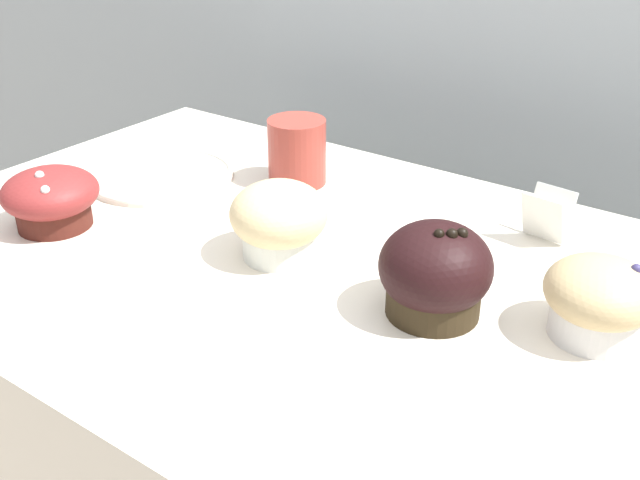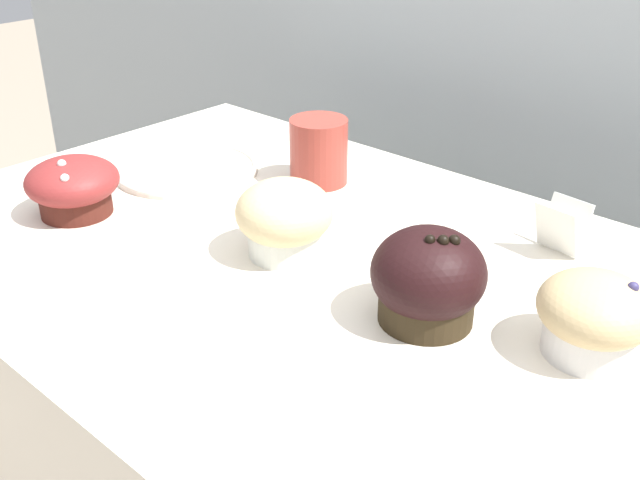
{
  "view_description": "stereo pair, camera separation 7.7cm",
  "coord_description": "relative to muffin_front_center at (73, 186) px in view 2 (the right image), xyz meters",
  "views": [
    {
      "loc": [
        0.44,
        -0.58,
        1.33
      ],
      "look_at": [
        0.04,
        -0.02,
        0.97
      ],
      "focal_mm": 42.0,
      "sensor_mm": 36.0,
      "label": 1
    },
    {
      "loc": [
        0.5,
        -0.53,
        1.33
      ],
      "look_at": [
        0.04,
        -0.02,
        0.97
      ],
      "focal_mm": 42.0,
      "sensor_mm": 36.0,
      "label": 2
    }
  ],
  "objects": [
    {
      "name": "coffee_cup",
      "position": [
        0.15,
        0.28,
        0.01
      ],
      "size": [
        0.08,
        0.11,
        0.09
      ],
      "color": "#99382D",
      "rests_on": "display_counter"
    },
    {
      "name": "muffin_back_right",
      "position": [
        0.6,
        0.15,
        0.0
      ],
      "size": [
        0.1,
        0.1,
        0.08
      ],
      "color": "silver",
      "rests_on": "display_counter"
    },
    {
      "name": "price_card",
      "position": [
        0.49,
        0.31,
        -0.01
      ],
      "size": [
        0.05,
        0.05,
        0.06
      ],
      "color": "white",
      "rests_on": "display_counter"
    },
    {
      "name": "wall_back",
      "position": [
        0.29,
        0.71,
        -0.07
      ],
      "size": [
        3.2,
        0.1,
        1.8
      ],
      "primitive_type": "cube",
      "color": "#A8B2B7",
      "rests_on": "ground"
    },
    {
      "name": "muffin_back_left",
      "position": [
        0.46,
        0.1,
        0.01
      ],
      "size": [
        0.11,
        0.11,
        0.1
      ],
      "color": "#2D2213",
      "rests_on": "display_counter"
    },
    {
      "name": "serving_plate",
      "position": [
        -0.01,
        0.18,
        -0.03
      ],
      "size": [
        0.2,
        0.2,
        0.01
      ],
      "color": "beige",
      "rests_on": "display_counter"
    },
    {
      "name": "muffin_front_left",
      "position": [
        0.27,
        0.1,
        0.01
      ],
      "size": [
        0.11,
        0.11,
        0.09
      ],
      "color": "silver",
      "rests_on": "display_counter"
    },
    {
      "name": "muffin_front_center",
      "position": [
        0.0,
        0.0,
        0.0
      ],
      "size": [
        0.11,
        0.11,
        0.08
      ],
      "color": "#471B14",
      "rests_on": "display_counter"
    }
  ]
}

